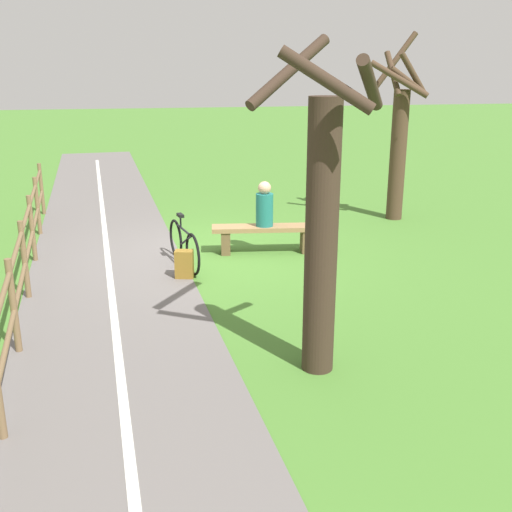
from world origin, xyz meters
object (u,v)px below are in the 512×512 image
Objects in this scene: bench at (266,234)px; tree_far_right at (322,224)px; person_seated at (265,206)px; tree_far_left at (398,140)px; backpack at (184,265)px; bicycle at (184,245)px.

bench is 4.62m from tree_far_right.
person_seated is 4.50m from tree_far_right.
person_seated is at bearing 30.04° from tree_far_left.
bench is 4.27× the size of backpack.
bicycle is at bearing -94.58° from backpack.
bench is 1.20× the size of bicycle.
tree_far_left reaches higher than backpack.
tree_far_left is 7.32m from tree_far_right.
person_seated is 1.74× the size of backpack.
tree_far_left is at bearing -147.94° from backpack.
backpack is at bearing 32.06° from tree_far_left.
tree_far_left reaches higher than tree_far_right.
tree_far_right reaches higher than backpack.
tree_far_left is (-3.32, -1.92, 0.87)m from person_seated.
bicycle is at bearing -73.70° from tree_far_right.
bicycle is 0.64m from backpack.
tree_far_right is at bearing 4.34° from bicycle.
tree_far_right is (-1.15, 3.92, 1.30)m from bicycle.
tree_far_left reaches higher than bench.
person_seated is (0.03, -0.00, 0.51)m from bench.
person_seated is 0.49× the size of bicycle.
person_seated is at bearing 96.46° from bicycle.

